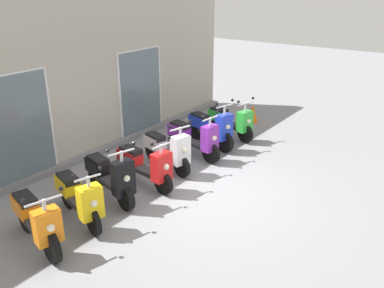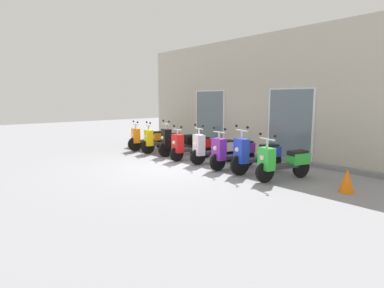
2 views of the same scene
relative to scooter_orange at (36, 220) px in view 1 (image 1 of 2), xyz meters
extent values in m
plane|color=gray|center=(2.99, -1.00, -0.45)|extent=(40.00, 40.00, 0.00)
cube|color=#B2AD9E|center=(2.99, 2.30, 1.59)|extent=(10.77, 0.30, 4.09)
cube|color=slate|center=(2.99, 2.05, -0.39)|extent=(10.77, 0.20, 0.12)
cube|color=silver|center=(1.18, 2.13, 0.70)|extent=(1.60, 0.04, 2.30)
cube|color=slate|center=(1.18, 2.11, 0.70)|extent=(1.48, 0.02, 2.22)
cube|color=silver|center=(4.79, 2.13, 0.70)|extent=(1.60, 0.04, 2.30)
cube|color=slate|center=(4.79, 2.11, 0.70)|extent=(1.48, 0.02, 2.22)
cylinder|color=black|center=(-0.13, -0.52, -0.19)|extent=(0.24, 0.54, 0.53)
cylinder|color=black|center=(0.14, 0.54, -0.19)|extent=(0.24, 0.54, 0.53)
cube|color=#2D2D30|center=(0.00, 0.01, -0.09)|extent=(0.42, 0.72, 0.09)
cube|color=orange|center=(-0.12, -0.48, 0.14)|extent=(0.43, 0.33, 0.53)
sphere|color=#F2EFCC|center=(-0.15, -0.61, 0.18)|extent=(0.12, 0.12, 0.12)
cube|color=orange|center=(0.11, 0.44, 0.06)|extent=(0.42, 0.58, 0.28)
cube|color=black|center=(0.10, 0.40, 0.20)|extent=(0.37, 0.53, 0.11)
cylinder|color=silver|center=(-0.12, -0.48, 0.48)|extent=(0.06, 0.06, 0.20)
cylinder|color=silver|center=(-0.12, -0.48, 0.56)|extent=(0.54, 0.17, 0.04)
sphere|color=black|center=(0.14, -0.55, 0.66)|extent=(0.07, 0.07, 0.07)
sphere|color=black|center=(-0.39, -0.42, 0.66)|extent=(0.07, 0.07, 0.07)
cylinder|color=black|center=(0.71, -0.49, -0.21)|extent=(0.22, 0.49, 0.49)
cylinder|color=black|center=(1.03, 0.58, -0.21)|extent=(0.22, 0.49, 0.49)
cube|color=#2D2D30|center=(0.87, 0.05, -0.11)|extent=(0.45, 0.74, 0.09)
cube|color=yellow|center=(0.72, -0.45, 0.13)|extent=(0.43, 0.34, 0.56)
sphere|color=#F2EFCC|center=(0.68, -0.58, 0.17)|extent=(0.12, 0.12, 0.12)
cube|color=yellow|center=(1.00, 0.48, 0.06)|extent=(0.44, 0.58, 0.28)
cube|color=black|center=(0.99, 0.45, 0.20)|extent=(0.39, 0.53, 0.11)
cylinder|color=silver|center=(0.72, -0.45, 0.50)|extent=(0.06, 0.06, 0.20)
cylinder|color=silver|center=(0.72, -0.45, 0.58)|extent=(0.44, 0.16, 0.04)
sphere|color=black|center=(0.93, -0.51, 0.68)|extent=(0.07, 0.07, 0.07)
sphere|color=black|center=(0.50, -0.39, 0.68)|extent=(0.07, 0.07, 0.07)
cylinder|color=black|center=(1.59, -0.35, -0.21)|extent=(0.24, 0.50, 0.48)
cylinder|color=black|center=(1.88, 0.74, -0.21)|extent=(0.24, 0.50, 0.48)
cube|color=#2D2D30|center=(1.74, 0.19, -0.11)|extent=(0.43, 0.75, 0.09)
cube|color=black|center=(1.60, -0.32, 0.18)|extent=(0.43, 0.33, 0.65)
sphere|color=#F2EFCC|center=(1.57, -0.44, 0.22)|extent=(0.12, 0.12, 0.12)
cube|color=black|center=(1.85, 0.65, 0.07)|extent=(0.42, 0.58, 0.28)
cube|color=black|center=(1.84, 0.61, 0.21)|extent=(0.37, 0.53, 0.11)
cylinder|color=silver|center=(1.60, -0.32, 0.59)|extent=(0.06, 0.06, 0.21)
cylinder|color=silver|center=(1.60, -0.32, 0.67)|extent=(0.52, 0.17, 0.04)
sphere|color=black|center=(1.86, -0.38, 0.77)|extent=(0.07, 0.07, 0.07)
sphere|color=black|center=(1.35, -0.25, 0.77)|extent=(0.07, 0.07, 0.07)
cylinder|color=black|center=(2.46, -0.54, -0.22)|extent=(0.15, 0.47, 0.46)
cylinder|color=black|center=(2.60, 0.57, -0.22)|extent=(0.15, 0.47, 0.46)
cube|color=#2D2D30|center=(2.53, 0.01, -0.12)|extent=(0.34, 0.72, 0.09)
cube|color=red|center=(2.46, -0.50, 0.12)|extent=(0.41, 0.29, 0.57)
sphere|color=#F2EFCC|center=(2.45, -0.63, 0.16)|extent=(0.12, 0.12, 0.12)
cube|color=red|center=(2.59, 0.47, 0.06)|extent=(0.36, 0.55, 0.28)
cube|color=black|center=(2.58, 0.43, 0.20)|extent=(0.32, 0.51, 0.11)
cylinder|color=silver|center=(2.46, -0.50, 0.48)|extent=(0.06, 0.06, 0.19)
cylinder|color=silver|center=(2.46, -0.50, 0.56)|extent=(0.44, 0.09, 0.04)
sphere|color=black|center=(2.68, -0.53, 0.66)|extent=(0.07, 0.07, 0.07)
sphere|color=black|center=(2.25, -0.47, 0.66)|extent=(0.07, 0.07, 0.07)
cylinder|color=black|center=(3.28, -0.37, -0.22)|extent=(0.22, 0.48, 0.47)
cylinder|color=black|center=(3.56, 0.69, -0.22)|extent=(0.22, 0.48, 0.47)
cube|color=#2D2D30|center=(3.42, 0.16, -0.12)|extent=(0.43, 0.73, 0.09)
cube|color=white|center=(3.29, -0.33, 0.15)|extent=(0.43, 0.33, 0.62)
sphere|color=#F2EFCC|center=(3.25, -0.46, 0.19)|extent=(0.12, 0.12, 0.12)
cube|color=white|center=(3.54, 0.60, 0.04)|extent=(0.42, 0.58, 0.28)
cube|color=black|center=(3.53, 0.56, 0.18)|extent=(0.38, 0.53, 0.11)
cylinder|color=silver|center=(3.29, -0.33, 0.55)|extent=(0.06, 0.06, 0.22)
cylinder|color=silver|center=(3.29, -0.33, 0.64)|extent=(0.50, 0.17, 0.04)
sphere|color=black|center=(3.53, -0.40, 0.74)|extent=(0.07, 0.07, 0.07)
sphere|color=black|center=(3.04, -0.27, 0.74)|extent=(0.07, 0.07, 0.07)
cylinder|color=black|center=(4.23, -0.48, -0.21)|extent=(0.15, 0.50, 0.49)
cylinder|color=black|center=(4.38, 0.62, -0.21)|extent=(0.15, 0.50, 0.49)
cube|color=#2D2D30|center=(4.30, 0.07, -0.11)|extent=(0.35, 0.72, 0.09)
cube|color=purple|center=(4.24, -0.45, 0.15)|extent=(0.41, 0.29, 0.59)
sphere|color=#F2EFCC|center=(4.22, -0.57, 0.19)|extent=(0.12, 0.12, 0.12)
cube|color=purple|center=(4.36, 0.52, 0.11)|extent=(0.36, 0.55, 0.28)
cube|color=black|center=(4.36, 0.48, 0.25)|extent=(0.32, 0.51, 0.11)
cylinder|color=silver|center=(4.24, -0.45, 0.53)|extent=(0.06, 0.06, 0.21)
cylinder|color=silver|center=(4.24, -0.45, 0.62)|extent=(0.49, 0.10, 0.04)
sphere|color=black|center=(4.48, -0.48, 0.72)|extent=(0.07, 0.07, 0.07)
sphere|color=black|center=(4.00, -0.41, 0.72)|extent=(0.07, 0.07, 0.07)
cylinder|color=black|center=(4.96, -0.41, -0.18)|extent=(0.23, 0.54, 0.54)
cylinder|color=black|center=(5.25, 0.63, -0.18)|extent=(0.23, 0.54, 0.54)
cube|color=#2D2D30|center=(5.11, 0.11, -0.08)|extent=(0.43, 0.71, 0.09)
cube|color=#1E38C6|center=(4.97, -0.37, 0.19)|extent=(0.43, 0.33, 0.63)
sphere|color=#F2EFCC|center=(4.94, -0.50, 0.23)|extent=(0.12, 0.12, 0.12)
cube|color=#1E38C6|center=(5.22, 0.54, 0.11)|extent=(0.43, 0.58, 0.28)
cube|color=black|center=(5.21, 0.50, 0.25)|extent=(0.38, 0.53, 0.11)
cylinder|color=silver|center=(4.97, -0.37, 0.61)|extent=(0.06, 0.06, 0.25)
cylinder|color=silver|center=(4.97, -0.37, 0.72)|extent=(0.49, 0.17, 0.04)
sphere|color=black|center=(5.21, -0.44, 0.82)|extent=(0.07, 0.07, 0.07)
sphere|color=black|center=(4.73, -0.31, 0.82)|extent=(0.07, 0.07, 0.07)
cylinder|color=black|center=(5.82, -0.50, -0.21)|extent=(0.21, 0.50, 0.49)
cylinder|color=black|center=(6.12, 0.60, -0.21)|extent=(0.21, 0.50, 0.49)
cube|color=#2D2D30|center=(5.97, 0.05, -0.11)|extent=(0.43, 0.75, 0.09)
cube|color=green|center=(5.83, -0.47, 0.12)|extent=(0.43, 0.33, 0.53)
sphere|color=#F2EFCC|center=(5.80, -0.59, 0.16)|extent=(0.12, 0.12, 0.12)
cube|color=green|center=(6.09, 0.51, 0.04)|extent=(0.42, 0.58, 0.28)
cube|color=black|center=(6.08, 0.47, 0.18)|extent=(0.37, 0.53, 0.11)
cylinder|color=silver|center=(5.83, -0.47, 0.48)|extent=(0.06, 0.06, 0.24)
cylinder|color=silver|center=(5.83, -0.47, 0.59)|extent=(0.52, 0.17, 0.04)
sphere|color=black|center=(6.09, -0.53, 0.69)|extent=(0.07, 0.07, 0.07)
sphere|color=black|center=(5.58, -0.40, 0.69)|extent=(0.07, 0.07, 0.07)
cone|color=orange|center=(7.45, 0.15, -0.19)|extent=(0.32, 0.32, 0.52)
camera|label=1|loc=(-3.02, -5.17, 3.47)|focal=38.27mm
camera|label=2|loc=(10.22, -6.55, 1.53)|focal=29.40mm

